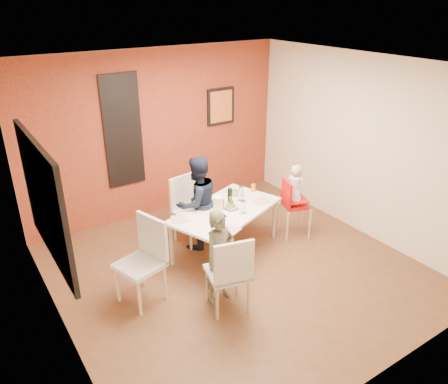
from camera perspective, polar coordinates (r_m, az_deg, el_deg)
ground at (r=6.05m, az=1.60°, el=-10.08°), size 4.50×4.50×0.00m
ceiling at (r=5.03m, az=1.97°, el=16.12°), size 4.50×4.50×0.02m
wall_back at (r=7.24m, az=-8.63°, el=7.53°), size 4.50×0.02×2.70m
wall_front at (r=3.99m, az=20.92°, el=-8.80°), size 4.50×0.02×2.70m
wall_left at (r=4.60m, az=-21.86°, el=-4.34°), size 0.02×4.50×2.70m
wall_right at (r=6.87m, az=17.38°, el=5.73°), size 0.02×4.50×2.70m
brick_accent_wall at (r=7.22m, az=-8.57°, el=7.49°), size 4.50×0.02×2.70m
picture_window_frame at (r=4.70m, az=-22.45°, el=-1.10°), size 0.05×1.70×1.30m
picture_window_pane at (r=4.70m, az=-22.27°, el=-1.06°), size 0.02×1.55×1.15m
glassblock_strip at (r=6.95m, az=-13.08°, el=7.74°), size 0.55×0.03×1.70m
glassblock_surround at (r=6.94m, az=-13.07°, el=7.73°), size 0.60×0.03×1.76m
art_print_frame at (r=7.69m, az=-0.42°, el=11.12°), size 0.54×0.03×0.64m
art_print_canvas at (r=7.68m, az=-0.36°, el=11.10°), size 0.44×0.01×0.54m
dining_table at (r=6.15m, az=0.20°, el=-2.79°), size 1.82×1.40×0.67m
chair_near at (r=5.04m, az=0.82°, el=-10.29°), size 0.56×0.56×1.00m
chair_far at (r=6.51m, az=-4.69°, el=-1.76°), size 0.53×0.53×1.00m
chair_left at (r=5.33m, az=-10.23°, el=-8.14°), size 0.61×0.61×1.06m
high_chair at (r=6.64m, az=8.92°, el=-1.43°), size 0.49×0.49×0.93m
child_near at (r=5.19m, az=-0.53°, el=-8.54°), size 0.49×0.37×1.20m
child_far at (r=6.26m, az=-3.51°, el=-1.44°), size 0.74×0.60×1.40m
toddler at (r=6.52m, az=9.31°, el=0.94°), size 0.29×0.35×0.62m
plate_near_left at (r=5.60m, az=0.70°, el=-4.97°), size 0.31×0.31×0.01m
plate_far_mid at (r=6.31m, az=-2.72°, el=-1.39°), size 0.30×0.30×0.01m
plate_near_right at (r=6.38m, az=5.01°, el=-1.19°), size 0.23×0.23×0.01m
plate_far_left at (r=5.89m, az=-5.79°, el=-3.52°), size 0.27×0.27×0.01m
salad_bowl_a at (r=6.14m, az=0.90°, el=-1.96°), size 0.21×0.21×0.05m
salad_bowl_b at (r=6.58m, az=1.48°, el=-0.04°), size 0.26×0.26×0.05m
wine_bottle at (r=6.20m, az=0.77°, el=-0.63°), size 0.07×0.07×0.25m
wine_glass_a at (r=5.99m, az=2.54°, el=-2.00°), size 0.06×0.06×0.18m
wine_glass_b at (r=6.35m, az=2.25°, el=-0.18°), size 0.08×0.08×0.22m
paper_towel_roll at (r=5.87m, az=-0.78°, el=-1.95°), size 0.13×0.13×0.29m
condiment_red at (r=6.11m, az=1.11°, el=-1.67°), size 0.03×0.03×0.13m
condiment_green at (r=6.18m, az=0.81°, el=-1.28°), size 0.04×0.04×0.15m
condiment_brown at (r=6.13m, az=-0.11°, el=-1.56°), size 0.03×0.03×0.13m
sippy_cup at (r=6.67m, az=3.84°, el=0.54°), size 0.07×0.07×0.12m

